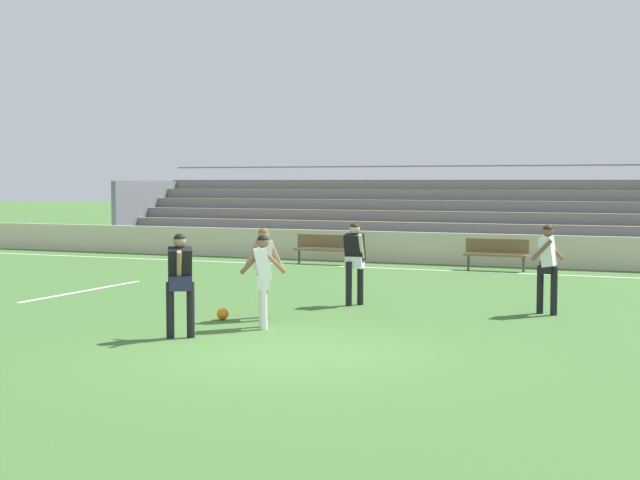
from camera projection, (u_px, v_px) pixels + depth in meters
ground_plane at (283, 353)px, 13.36m from camera, size 160.00×160.00×0.00m
field_line_sideline at (479, 272)px, 25.28m from camera, size 44.00×0.12×0.01m
field_line_penalty_mark at (84, 291)px, 20.91m from camera, size 0.12×4.40×0.01m
sideline_wall at (493, 250)px, 27.02m from camera, size 48.00×0.16×0.96m
bleacher_stand at (460, 216)px, 30.92m from camera, size 25.24×4.80×3.11m
bench_far_right at (496, 251)px, 25.59m from camera, size 1.80×0.40×0.90m
bench_centre_sideline at (323, 246)px, 27.61m from camera, size 1.80×0.40×0.90m
player_white_deep_cover at (263, 273)px, 15.59m from camera, size 0.72×0.50×1.62m
player_white_on_ball at (264, 265)px, 16.64m from camera, size 0.67×0.49×1.68m
player_dark_wide_right at (355, 256)px, 18.45m from camera, size 0.44×0.45×1.69m
player_dark_overlapping at (180, 276)px, 14.62m from camera, size 0.52×0.73×1.70m
player_white_wide_left at (547, 261)px, 17.20m from camera, size 0.58×0.48×1.71m
soccer_ball at (223, 314)px, 16.58m from camera, size 0.22×0.22×0.22m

